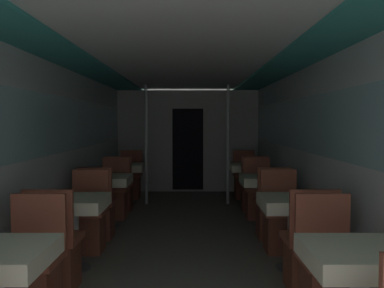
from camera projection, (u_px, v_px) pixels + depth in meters
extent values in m
cube|color=silver|center=(63.00, 155.00, 5.15)|extent=(0.05, 9.92, 2.11)
cube|color=#9EC6D1|center=(64.00, 124.00, 5.13)|extent=(0.03, 9.12, 0.66)
cube|color=silver|center=(310.00, 155.00, 5.14)|extent=(0.05, 9.92, 2.11)
cube|color=#9EC6D1|center=(310.00, 124.00, 5.12)|extent=(0.03, 9.12, 0.66)
cube|color=silver|center=(187.00, 63.00, 5.08)|extent=(2.98, 9.92, 0.04)
cube|color=teal|center=(84.00, 66.00, 5.09)|extent=(0.54, 9.52, 0.03)
cube|color=teal|center=(289.00, 65.00, 5.08)|extent=(0.54, 9.52, 0.03)
cube|color=#A8A8A3|center=(190.00, 141.00, 8.92)|extent=(2.92, 0.08, 2.11)
cube|color=black|center=(190.00, 149.00, 8.88)|extent=(0.64, 0.01, 1.69)
cube|color=#9E4C38|center=(32.00, 261.00, 3.10)|extent=(0.42, 0.42, 0.05)
cube|color=#9E4C38|center=(41.00, 222.00, 3.28)|extent=(0.42, 0.04, 0.43)
cylinder|color=#4C4C51|center=(76.00, 267.00, 4.25)|extent=(0.33, 0.33, 0.01)
cylinder|color=#B7B7BC|center=(75.00, 233.00, 4.23)|extent=(0.11, 0.11, 0.68)
cube|color=#B2B2B7|center=(75.00, 198.00, 4.21)|extent=(0.60, 0.60, 0.02)
cube|color=beige|center=(75.00, 203.00, 4.22)|extent=(0.64, 0.64, 0.12)
cube|color=brown|center=(58.00, 266.00, 3.69)|extent=(0.35, 0.35, 0.42)
cube|color=#9E4C38|center=(57.00, 239.00, 3.68)|extent=(0.42, 0.42, 0.05)
cube|color=#9E4C38|center=(50.00, 216.00, 3.48)|extent=(0.42, 0.04, 0.43)
cube|color=brown|center=(89.00, 233.00, 4.79)|extent=(0.35, 0.35, 0.42)
cube|color=#9E4C38|center=(89.00, 212.00, 4.78)|extent=(0.42, 0.42, 0.05)
cube|color=#9E4C38|center=(93.00, 188.00, 4.95)|extent=(0.42, 0.04, 0.43)
cylinder|color=#4C4C51|center=(109.00, 226.00, 5.92)|extent=(0.33, 0.33, 0.01)
cylinder|color=#B7B7BC|center=(109.00, 202.00, 5.91)|extent=(0.11, 0.11, 0.68)
cube|color=#B2B2B7|center=(109.00, 177.00, 5.89)|extent=(0.60, 0.60, 0.02)
cube|color=beige|center=(109.00, 180.00, 5.89)|extent=(0.64, 0.64, 0.12)
cube|color=brown|center=(100.00, 221.00, 5.36)|extent=(0.35, 0.35, 0.42)
cube|color=#9E4C38|center=(100.00, 202.00, 5.35)|extent=(0.42, 0.42, 0.05)
cube|color=#9E4C38|center=(96.00, 185.00, 5.15)|extent=(0.42, 0.04, 0.43)
cube|color=brown|center=(116.00, 204.00, 6.46)|extent=(0.35, 0.35, 0.42)
cube|color=#9E4C38|center=(116.00, 189.00, 6.45)|extent=(0.42, 0.42, 0.05)
cube|color=#9E4C38|center=(118.00, 171.00, 6.63)|extent=(0.42, 0.04, 0.43)
cylinder|color=#4C4C51|center=(128.00, 203.00, 7.60)|extent=(0.33, 0.33, 0.01)
cylinder|color=#B7B7BC|center=(128.00, 184.00, 7.58)|extent=(0.11, 0.11, 0.68)
cube|color=#B2B2B7|center=(128.00, 165.00, 7.56)|extent=(0.60, 0.60, 0.02)
cube|color=beige|center=(128.00, 167.00, 7.56)|extent=(0.64, 0.64, 0.12)
cube|color=brown|center=(123.00, 197.00, 7.04)|extent=(0.35, 0.35, 0.42)
cube|color=#9E4C38|center=(122.00, 183.00, 7.02)|extent=(0.42, 0.42, 0.05)
cube|color=#9E4C38|center=(120.00, 170.00, 6.82)|extent=(0.42, 0.04, 0.43)
cube|color=brown|center=(132.00, 187.00, 8.14)|extent=(0.35, 0.35, 0.42)
cube|color=#9E4C38|center=(132.00, 175.00, 8.12)|extent=(0.42, 0.42, 0.05)
cube|color=#9E4C38|center=(133.00, 161.00, 8.30)|extent=(0.42, 0.04, 0.43)
cylinder|color=silver|center=(148.00, 145.00, 7.54)|extent=(0.05, 0.05, 2.11)
cube|color=#B2B2B7|center=(362.00, 249.00, 2.53)|extent=(0.60, 0.60, 0.02)
cube|color=beige|center=(362.00, 257.00, 2.53)|extent=(0.64, 0.64, 0.12)
cube|color=#9E4C38|center=(332.00, 261.00, 3.10)|extent=(0.42, 0.42, 0.05)
cube|color=#9E4C38|center=(324.00, 222.00, 3.27)|extent=(0.42, 0.04, 0.43)
cylinder|color=#4C4C51|center=(294.00, 268.00, 4.24)|extent=(0.33, 0.33, 0.01)
cylinder|color=#B7B7BC|center=(295.00, 233.00, 4.22)|extent=(0.11, 0.11, 0.68)
cube|color=#B2B2B7|center=(295.00, 199.00, 4.21)|extent=(0.60, 0.60, 0.02)
cube|color=beige|center=(295.00, 203.00, 4.21)|extent=(0.64, 0.64, 0.12)
cube|color=brown|center=(310.00, 266.00, 3.68)|extent=(0.35, 0.35, 0.42)
cube|color=#9E4C38|center=(310.00, 239.00, 3.67)|extent=(0.42, 0.42, 0.05)
cube|color=#9E4C38|center=(317.00, 216.00, 3.47)|extent=(0.42, 0.04, 0.43)
cube|color=brown|center=(283.00, 233.00, 4.78)|extent=(0.35, 0.35, 0.42)
cube|color=#9E4C38|center=(283.00, 212.00, 4.77)|extent=(0.42, 0.42, 0.05)
cube|color=#9E4C38|center=(280.00, 188.00, 4.94)|extent=(0.42, 0.04, 0.43)
cylinder|color=#4C4C51|center=(266.00, 226.00, 5.91)|extent=(0.33, 0.33, 0.01)
cylinder|color=#B7B7BC|center=(266.00, 202.00, 5.90)|extent=(0.11, 0.11, 0.68)
cube|color=#B2B2B7|center=(266.00, 177.00, 5.88)|extent=(0.60, 0.60, 0.02)
cube|color=beige|center=(266.00, 180.00, 5.88)|extent=(0.64, 0.64, 0.12)
cube|color=brown|center=(274.00, 221.00, 5.35)|extent=(0.35, 0.35, 0.42)
cube|color=#9E4C38|center=(274.00, 203.00, 5.34)|extent=(0.42, 0.42, 0.05)
cube|color=#9E4C38|center=(277.00, 186.00, 5.14)|extent=(0.42, 0.04, 0.43)
cube|color=brown|center=(260.00, 204.00, 6.45)|extent=(0.35, 0.35, 0.42)
cube|color=#9E4C38|center=(260.00, 189.00, 6.44)|extent=(0.42, 0.42, 0.05)
cube|color=#9E4C38|center=(258.00, 171.00, 6.62)|extent=(0.42, 0.04, 0.43)
cylinder|color=#4C4C51|center=(250.00, 203.00, 7.59)|extent=(0.33, 0.33, 0.01)
cylinder|color=#B7B7BC|center=(250.00, 184.00, 7.57)|extent=(0.11, 0.11, 0.68)
cube|color=#B2B2B7|center=(250.00, 165.00, 7.55)|extent=(0.60, 0.60, 0.02)
cube|color=beige|center=(250.00, 167.00, 7.55)|extent=(0.64, 0.64, 0.12)
cube|color=brown|center=(255.00, 198.00, 7.03)|extent=(0.35, 0.35, 0.42)
cube|color=#9E4C38|center=(255.00, 183.00, 7.01)|extent=(0.42, 0.42, 0.05)
cube|color=#9E4C38|center=(256.00, 170.00, 6.81)|extent=(0.42, 0.04, 0.43)
cube|color=brown|center=(246.00, 187.00, 8.13)|extent=(0.35, 0.35, 0.42)
cube|color=#9E4C38|center=(246.00, 175.00, 8.12)|extent=(0.42, 0.42, 0.05)
cube|color=#9E4C38|center=(245.00, 161.00, 8.29)|extent=(0.42, 0.04, 0.43)
cylinder|color=silver|center=(230.00, 145.00, 7.54)|extent=(0.05, 0.05, 2.11)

